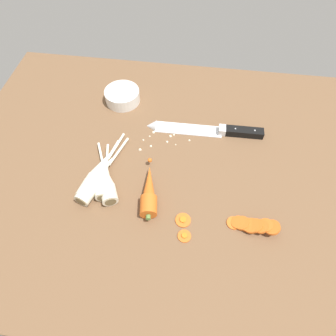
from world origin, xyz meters
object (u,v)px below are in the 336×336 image
Objects in this scene: parsnip_front at (97,178)px; parsnip_back at (105,178)px; carrot_slice_stray_mid at (183,220)px; parsnip_mid_left at (99,171)px; whole_carrot at (149,192)px; parsnip_mid_right at (106,181)px; prep_bowl at (122,96)px; carrot_slice_stack at (252,225)px; carrot_slice_stray_near at (184,236)px; chefs_knife at (202,129)px; parsnip_outer at (95,177)px.

parsnip_front is 1.87cm from parsnip_back.
parsnip_mid_left is at bearing 156.63° from carrot_slice_stray_mid.
parsnip_mid_right is (-11.54, 1.81, -0.12)cm from whole_carrot.
parsnip_front is 2.09× the size of prep_bowl.
carrot_slice_stack is 1.10× the size of prep_bowl.
parsnip_mid_right reaches higher than carrot_slice_stray_mid.
parsnip_front is 31.63cm from prep_bowl.
parsnip_mid_right and prep_bowl have the same top height.
carrot_slice_stray_mid is (23.42, -10.12, -1.62)cm from parsnip_mid_left.
parsnip_back is at bearing -85.63° from prep_bowl.
parsnip_front and parsnip_mid_left have the same top height.
carrot_slice_stack is 16.24cm from carrot_slice_stray_near.
carrot_slice_stack reaches higher than carrot_slice_stray_near.
carrot_slice_stray_near is (23.95, -11.92, -1.62)cm from parsnip_front.
parsnip_front is 40.25cm from carrot_slice_stack.
whole_carrot is at bearing -116.28° from chefs_knife.
parsnip_mid_right is 1.60× the size of carrot_slice_stack.
chefs_knife is 2.87× the size of carrot_slice_stack.
parsnip_outer is (-0.73, 0.38, 0.00)cm from parsnip_front.
carrot_slice_stack is at bearing -11.06° from parsnip_outer.
carrot_slice_stray_near is at bearing -79.63° from carrot_slice_stray_mid.
carrot_slice_stack is at bearing -11.54° from parsnip_back.
whole_carrot is 1.63× the size of prep_bowl.
parsnip_front is 26.81cm from carrot_slice_stray_near.
parsnip_mid_left is (-26.05, -19.72, 1.33)cm from chefs_knife.
carrot_slice_stray_mid is (21.36, -8.11, -1.62)cm from parsnip_back.
carrot_slice_stack is (13.69, -29.42, 0.70)cm from chefs_knife.
parsnip_outer is (-3.12, 0.77, -0.00)cm from parsnip_mid_right.
parsnip_front is at bearing -89.02° from prep_bowl.
parsnip_back is 25.26cm from carrot_slice_stray_near.
carrot_slice_stray_near is at bearing -93.20° from chefs_knife.
parsnip_back is 0.89× the size of parsnip_outer.
parsnip_mid_right is 5.10× the size of carrot_slice_stray_mid.
chefs_knife is at bearing 86.80° from carrot_slice_stray_near.
parsnip_mid_left is 40.92cm from carrot_slice_stack.
parsnip_mid_right is (-23.45, -22.32, 1.33)cm from chefs_knife.
carrot_slice_stray_mid is at bearing 100.37° from carrot_slice_stray_near.
parsnip_front is 24.58cm from carrot_slice_stray_mid.
parsnip_outer is at bearing -105.99° from parsnip_mid_left.
parsnip_back is (-12.08, 2.40, -0.12)cm from whole_carrot.
parsnip_outer reaches higher than chefs_knife.
parsnip_mid_left is 6.83× the size of carrot_slice_stray_near.
parsnip_mid_left is at bearing -89.34° from prep_bowl.
whole_carrot reaches higher than parsnip_outer.
chefs_knife is at bearing 40.31° from parsnip_front.
parsnip_back is 38.46cm from carrot_slice_stack.
whole_carrot is (-11.91, -24.13, 1.45)cm from chefs_knife.
carrot_slice_stray_near is 0.29× the size of prep_bowl.
carrot_slice_stray_mid is 0.34× the size of prep_bowl.
prep_bowl is (-2.93, 32.01, 0.17)cm from parsnip_mid_right.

